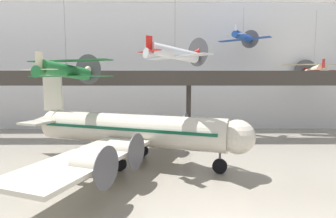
% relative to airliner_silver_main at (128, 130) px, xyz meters
% --- Properties ---
extents(hangar_back_wall, '(140.00, 3.00, 23.12)m').
position_rel_airliner_silver_main_xyz_m(hangar_back_wall, '(7.02, 20.47, 8.22)').
color(hangar_back_wall, silver).
rests_on(hangar_back_wall, ground).
extents(mezzanine_walkway, '(110.00, 3.20, 9.57)m').
position_rel_airliner_silver_main_xyz_m(mezzanine_walkway, '(7.02, 11.43, 4.58)').
color(mezzanine_walkway, '#38332D').
rests_on(mezzanine_walkway, ground).
extents(ceiling_truss_beam, '(120.00, 0.60, 0.60)m').
position_rel_airliner_silver_main_xyz_m(ceiling_truss_beam, '(7.02, 11.40, 15.81)').
color(ceiling_truss_beam, silver).
extents(airliner_silver_main, '(23.55, 27.49, 9.21)m').
position_rel_airliner_silver_main_xyz_m(airliner_silver_main, '(0.00, 0.00, 0.00)').
color(airliner_silver_main, beige).
rests_on(airliner_silver_main, ground).
extents(suspended_plane_silver_racer, '(6.44, 6.89, 9.15)m').
position_rel_airliner_silver_main_xyz_m(suspended_plane_silver_racer, '(4.56, -1.45, 7.31)').
color(suspended_plane_silver_racer, silver).
extents(suspended_plane_green_biplane, '(8.91, 7.62, 10.83)m').
position_rel_airliner_silver_main_xyz_m(suspended_plane_green_biplane, '(-5.73, -0.36, 5.84)').
color(suspended_plane_green_biplane, '#1E6B33').
extents(suspended_plane_cream_biplane, '(9.69, 7.98, 10.40)m').
position_rel_airliner_silver_main_xyz_m(suspended_plane_cream_biplane, '(26.07, 14.28, 6.37)').
color(suspended_plane_cream_biplane, beige).
extents(suspended_plane_blue_trainer, '(6.92, 6.45, 5.55)m').
position_rel_airliner_silver_main_xyz_m(suspended_plane_blue_trainer, '(15.04, 13.57, 11.26)').
color(suspended_plane_blue_trainer, '#1E4CAD').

